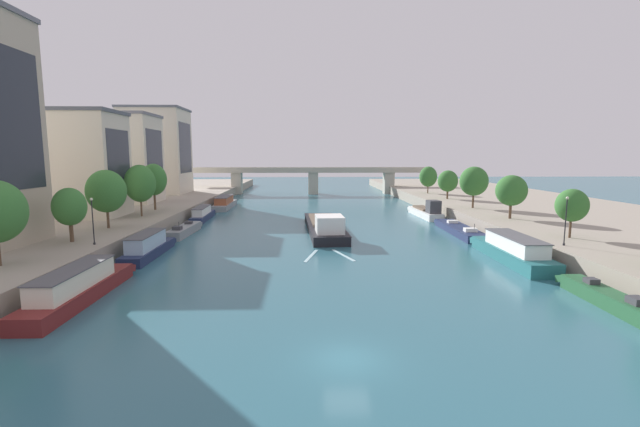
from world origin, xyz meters
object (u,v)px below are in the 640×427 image
(tree_left_past_mid, at_px, (69,207))
(moored_boat_right_lone, at_px, (512,250))
(barge_midriver, at_px, (325,226))
(lamppost_left_bank, at_px, (93,219))
(moored_boat_left_far, at_px, (78,287))
(lamppost_right_bank, at_px, (566,219))
(moored_boat_right_near, at_px, (607,298))
(tree_right_midway, at_px, (428,177))
(tree_right_past_mid, at_px, (511,191))
(moored_boat_right_downstream, at_px, (426,212))
(moored_boat_right_second, at_px, (459,230))
(tree_left_midway, at_px, (140,183))
(bridge_far, at_px, (313,177))
(tree_right_distant, at_px, (572,205))
(tree_right_end_of_row, at_px, (448,181))
(moored_boat_left_end, at_px, (203,214))
(tree_right_third, at_px, (474,181))
(moored_boat_left_lone, at_px, (225,203))
(tree_left_by_lamp, at_px, (154,180))
(tree_left_far, at_px, (106,191))
(moored_boat_left_gap_after, at_px, (148,246))

(tree_left_past_mid, bearing_deg, moored_boat_right_lone, -1.00)
(barge_midriver, distance_m, lamppost_left_bank, 30.35)
(lamppost_left_bank, bearing_deg, moored_boat_left_far, -70.37)
(barge_midriver, height_order, lamppost_left_bank, lamppost_left_bank)
(lamppost_right_bank, bearing_deg, moored_boat_right_near, -106.49)
(moored_boat_right_near, height_order, tree_right_midway, tree_right_midway)
(tree_right_past_mid, xyz_separation_m, lamppost_right_bank, (-3.26, -18.22, -1.29))
(moored_boat_right_near, relative_size, moored_boat_right_downstream, 0.76)
(barge_midriver, distance_m, lamppost_right_bank, 30.80)
(lamppost_left_bank, bearing_deg, tree_left_past_mid, 153.51)
(moored_boat_right_downstream, relative_size, tree_left_past_mid, 2.48)
(moored_boat_right_second, height_order, tree_right_midway, tree_right_midway)
(moored_boat_left_far, bearing_deg, moored_boat_right_lone, 16.17)
(tree_left_midway, distance_m, bridge_far, 66.55)
(tree_left_past_mid, distance_m, tree_right_distant, 52.72)
(tree_left_midway, relative_size, tree_right_midway, 1.20)
(lamppost_left_bank, xyz_separation_m, lamppost_right_bank, (46.73, -2.02, 0.09))
(lamppost_right_bank, bearing_deg, barge_midriver, 138.33)
(tree_right_end_of_row, relative_size, lamppost_left_bank, 1.24)
(moored_boat_right_lone, bearing_deg, lamppost_left_bank, -179.09)
(lamppost_left_bank, xyz_separation_m, bridge_far, (23.39, 81.47, 0.15))
(moored_boat_left_end, relative_size, tree_right_end_of_row, 2.26)
(moored_boat_right_lone, bearing_deg, tree_right_third, 76.70)
(moored_boat_right_lone, distance_m, tree_left_past_mid, 46.12)
(tree_right_third, distance_m, lamppost_left_bank, 57.15)
(moored_boat_right_near, bearing_deg, moored_boat_left_lone, 122.77)
(bridge_far, bearing_deg, tree_right_midway, -42.81)
(bridge_far, bearing_deg, tree_right_distant, -71.67)
(tree_right_end_of_row, bearing_deg, moored_boat_left_lone, 174.71)
(tree_left_midway, height_order, tree_right_distant, tree_left_midway)
(moored_boat_right_downstream, height_order, lamppost_right_bank, lamppost_right_bank)
(moored_boat_left_far, relative_size, tree_left_by_lamp, 1.97)
(tree_left_far, relative_size, lamppost_right_bank, 1.46)
(tree_right_midway, bearing_deg, moored_boat_right_lone, -97.05)
(tree_left_by_lamp, bearing_deg, tree_right_third, 0.57)
(barge_midriver, bearing_deg, tree_right_third, 21.81)
(moored_boat_left_end, xyz_separation_m, moored_boat_right_lone, (39.57, -30.76, 0.21))
(tree_right_distant, bearing_deg, moored_boat_right_downstream, 102.18)
(tree_right_midway, xyz_separation_m, bridge_far, (-26.47, 24.53, -1.17))
(moored_boat_right_second, relative_size, tree_left_by_lamp, 2.12)
(moored_boat_left_gap_after, xyz_separation_m, tree_left_midway, (-6.62, 16.19, 5.92))
(lamppost_right_bank, bearing_deg, lamppost_left_bank, 177.52)
(moored_boat_left_end, relative_size, moored_boat_left_lone, 0.85)
(tree_left_far, xyz_separation_m, tree_right_distant, (52.76, -8.00, -1.00))
(moored_boat_right_near, bearing_deg, tree_right_third, 81.79)
(tree_right_distant, distance_m, bridge_far, 83.81)
(tree_left_past_mid, relative_size, lamppost_left_bank, 1.19)
(moored_boat_left_gap_after, bearing_deg, tree_left_midway, 112.24)
(moored_boat_right_downstream, distance_m, lamppost_left_bank, 54.55)
(tree_left_past_mid, relative_size, lamppost_right_bank, 1.15)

